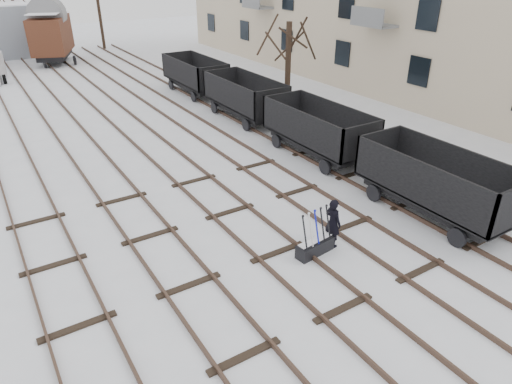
{
  "coord_description": "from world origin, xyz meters",
  "views": [
    {
      "loc": [
        -6.81,
        -9.52,
        8.17
      ],
      "look_at": [
        0.4,
        1.88,
        1.2
      ],
      "focal_mm": 32.0,
      "sensor_mm": 36.0,
      "label": 1
    }
  ],
  "objects_px": {
    "ground_frame": "(315,246)",
    "worker": "(333,223)",
    "freight_wagon_a": "(434,192)",
    "box_van_wagon": "(51,33)"
  },
  "relations": [
    {
      "from": "ground_frame",
      "to": "freight_wagon_a",
      "type": "xyz_separation_m",
      "value": [
        5.04,
        -0.28,
        0.59
      ]
    },
    {
      "from": "worker",
      "to": "freight_wagon_a",
      "type": "distance_m",
      "value": 4.31
    },
    {
      "from": "worker",
      "to": "box_van_wagon",
      "type": "bearing_deg",
      "value": -5.51
    },
    {
      "from": "ground_frame",
      "to": "worker",
      "type": "distance_m",
      "value": 0.92
    },
    {
      "from": "freight_wagon_a",
      "to": "box_van_wagon",
      "type": "relative_size",
      "value": 0.92
    },
    {
      "from": "worker",
      "to": "freight_wagon_a",
      "type": "relative_size",
      "value": 0.29
    },
    {
      "from": "worker",
      "to": "box_van_wagon",
      "type": "height_order",
      "value": "box_van_wagon"
    },
    {
      "from": "ground_frame",
      "to": "worker",
      "type": "bearing_deg",
      "value": 0.66
    },
    {
      "from": "freight_wagon_a",
      "to": "box_van_wagon",
      "type": "bearing_deg",
      "value": 99.67
    },
    {
      "from": "box_van_wagon",
      "to": "ground_frame",
      "type": "bearing_deg",
      "value": -67.77
    }
  ]
}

